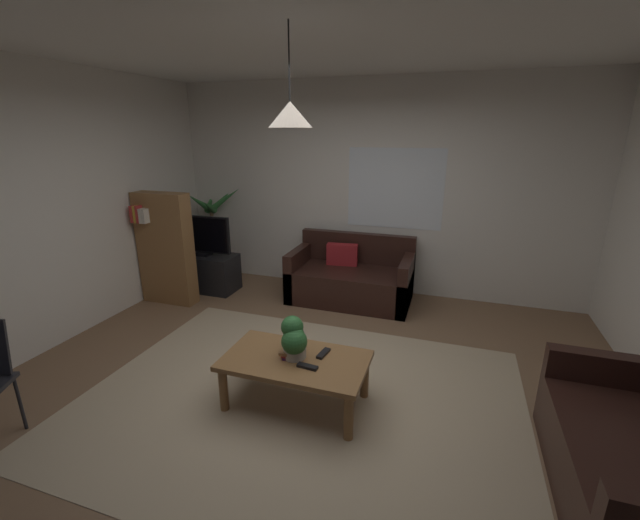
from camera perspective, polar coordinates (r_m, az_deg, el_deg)
floor at (r=3.68m, az=-1.55°, el=-17.32°), size 5.38×4.86×0.02m
rug at (r=3.52m, az=-2.73°, el=-18.89°), size 3.50×2.67×0.01m
wall_back at (r=5.44m, az=7.35°, el=9.79°), size 5.50×0.06×2.75m
wall_left at (r=4.77m, az=-34.30°, el=5.82°), size 0.06×4.86×2.75m
ceiling at (r=3.09m, az=-2.04°, el=29.90°), size 5.38×4.86×0.02m
window_pane at (r=5.36m, az=10.45°, el=9.78°), size 1.22×0.01×1.01m
couch_under_window at (r=5.26m, az=4.34°, el=-2.74°), size 1.52×0.82×0.82m
coffee_table at (r=3.30m, az=-3.46°, el=-14.49°), size 1.12×0.63×0.41m
book_on_table_0 at (r=3.26m, az=-4.11°, el=-13.44°), size 0.13×0.10×0.02m
book_on_table_1 at (r=3.25m, az=-4.27°, el=-13.16°), size 0.11×0.08×0.02m
book_on_table_2 at (r=3.24m, az=-4.41°, el=-12.84°), size 0.15×0.10×0.02m
remote_on_table_0 at (r=3.15m, az=-1.78°, el=-14.68°), size 0.16×0.06×0.02m
remote_on_table_1 at (r=3.31m, az=0.47°, el=-12.94°), size 0.07×0.17×0.02m
potted_plant_on_table at (r=3.20m, az=-3.70°, el=-10.82°), size 0.22×0.24×0.33m
tv_stand at (r=5.83m, az=-15.86°, el=-1.61°), size 0.90×0.44×0.50m
tv at (r=5.67m, az=-16.42°, el=3.37°), size 0.87×0.16×0.54m
potted_palm_corner at (r=6.25m, az=-14.66°, el=3.23°), size 0.84×0.84×1.37m
bookshelf_corner at (r=5.42m, az=-20.87°, el=1.58°), size 0.70×0.31×1.40m
pendant_lamp at (r=2.80m, az=-4.20°, el=19.67°), size 0.29×0.29×0.63m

